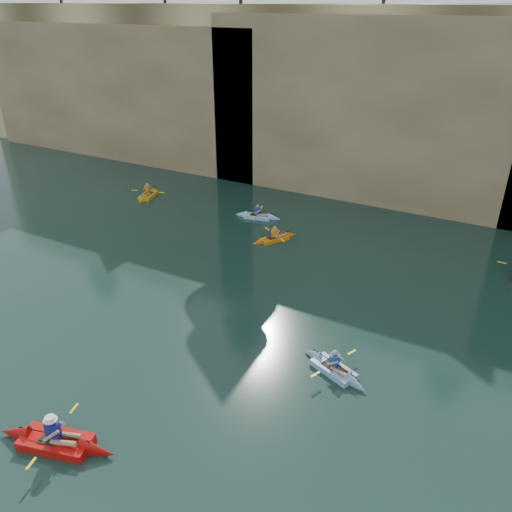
% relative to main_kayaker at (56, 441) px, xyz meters
% --- Properties ---
extents(ground, '(160.00, 160.00, 0.00)m').
position_rel_main_kayaker_xyz_m(ground, '(0.91, 1.82, -0.19)').
color(ground, black).
rests_on(ground, ground).
extents(cliff, '(70.00, 16.00, 12.00)m').
position_rel_main_kayaker_xyz_m(cliff, '(0.91, 31.82, 5.81)').
color(cliff, tan).
rests_on(cliff, ground).
extents(cliff_slab_west, '(26.00, 2.40, 10.56)m').
position_rel_main_kayaker_xyz_m(cliff_slab_west, '(-19.09, 24.42, 5.09)').
color(cliff_slab_west, tan).
rests_on(cliff_slab_west, ground).
extents(cliff_slab_center, '(24.00, 2.40, 11.40)m').
position_rel_main_kayaker_xyz_m(cliff_slab_center, '(2.91, 24.42, 5.51)').
color(cliff_slab_center, tan).
rests_on(cliff_slab_center, ground).
extents(sea_cave_west, '(4.50, 1.00, 4.00)m').
position_rel_main_kayaker_xyz_m(sea_cave_west, '(-17.09, 23.77, 1.81)').
color(sea_cave_west, black).
rests_on(sea_cave_west, ground).
extents(sea_cave_center, '(3.50, 1.00, 3.20)m').
position_rel_main_kayaker_xyz_m(sea_cave_center, '(-3.09, 23.77, 1.41)').
color(sea_cave_center, black).
rests_on(sea_cave_center, ground).
extents(main_kayaker, '(3.87, 2.48, 1.41)m').
position_rel_main_kayaker_xyz_m(main_kayaker, '(0.00, 0.00, 0.00)').
color(main_kayaker, red).
rests_on(main_kayaker, ground).
extents(kayaker_orange, '(2.07, 2.65, 1.05)m').
position_rel_main_kayaker_xyz_m(kayaker_orange, '(-0.62, 15.71, -0.06)').
color(kayaker_orange, orange).
rests_on(kayaker_orange, ground).
extents(kayaker_ltblue_near, '(2.99, 2.16, 1.16)m').
position_rel_main_kayaker_xyz_m(kayaker_ltblue_near, '(6.04, 7.00, -0.04)').
color(kayaker_ltblue_near, '#82ABDA').
rests_on(kayaker_ltblue_near, ground).
extents(kayaker_yellow, '(2.27, 2.97, 1.18)m').
position_rel_main_kayaker_xyz_m(kayaker_yellow, '(-11.05, 17.75, -0.04)').
color(kayaker_yellow, gold).
rests_on(kayaker_yellow, ground).
extents(kayaker_ltblue_mid, '(2.90, 2.11, 1.07)m').
position_rel_main_kayaker_xyz_m(kayaker_ltblue_mid, '(-2.92, 18.04, -0.05)').
color(kayaker_ltblue_mid, '#94C7F8').
rests_on(kayaker_ltblue_mid, ground).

